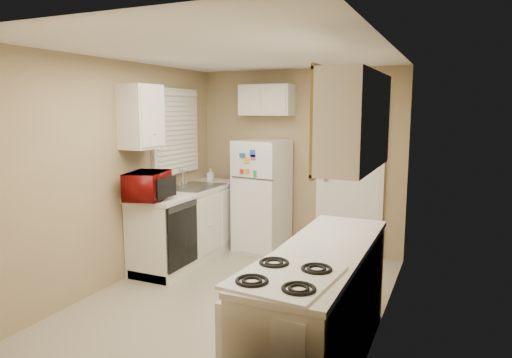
% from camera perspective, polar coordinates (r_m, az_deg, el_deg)
% --- Properties ---
extents(floor, '(3.80, 3.80, 0.00)m').
position_cam_1_polar(floor, '(4.72, -2.55, -14.81)').
color(floor, '#B5AB92').
rests_on(floor, ground).
extents(ceiling, '(3.80, 3.80, 0.00)m').
position_cam_1_polar(ceiling, '(4.36, -2.77, 15.52)').
color(ceiling, white).
rests_on(ceiling, floor).
extents(wall_left, '(3.80, 3.80, 0.00)m').
position_cam_1_polar(wall_left, '(5.16, -16.71, 0.74)').
color(wall_left, tan).
rests_on(wall_left, floor).
extents(wall_right, '(3.80, 3.80, 0.00)m').
position_cam_1_polar(wall_right, '(3.96, 15.76, -1.55)').
color(wall_right, tan).
rests_on(wall_right, floor).
extents(wall_back, '(2.80, 2.80, 0.00)m').
position_cam_1_polar(wall_back, '(6.12, 5.33, 2.29)').
color(wall_back, tan).
rests_on(wall_back, floor).
extents(wall_front, '(2.80, 2.80, 0.00)m').
position_cam_1_polar(wall_front, '(2.85, -20.13, -5.77)').
color(wall_front, tan).
rests_on(wall_front, floor).
extents(left_counter, '(0.60, 1.80, 0.90)m').
position_cam_1_polar(left_counter, '(5.83, -8.34, -5.58)').
color(left_counter, silver).
rests_on(left_counter, floor).
extents(dishwasher, '(0.03, 0.58, 0.72)m').
position_cam_1_polar(dishwasher, '(5.18, -9.18, -6.98)').
color(dishwasher, black).
rests_on(dishwasher, floor).
extents(sink, '(0.54, 0.74, 0.16)m').
position_cam_1_polar(sink, '(5.87, -7.65, -1.38)').
color(sink, gray).
rests_on(sink, left_counter).
extents(microwave, '(0.61, 0.44, 0.37)m').
position_cam_1_polar(microwave, '(5.14, -13.39, -0.84)').
color(microwave, maroon).
rests_on(microwave, left_counter).
extents(soap_bottle, '(0.09, 0.09, 0.18)m').
position_cam_1_polar(soap_bottle, '(6.30, -5.70, 0.63)').
color(soap_bottle, silver).
rests_on(soap_bottle, left_counter).
extents(window_blinds, '(0.10, 0.98, 1.08)m').
position_cam_1_polar(window_blinds, '(5.93, -9.95, 5.87)').
color(window_blinds, silver).
rests_on(window_blinds, wall_left).
extents(upper_cabinet_left, '(0.30, 0.45, 0.70)m').
position_cam_1_polar(upper_cabinet_left, '(5.18, -14.14, 7.55)').
color(upper_cabinet_left, silver).
rests_on(upper_cabinet_left, wall_left).
extents(refrigerator, '(0.68, 0.66, 1.48)m').
position_cam_1_polar(refrigerator, '(6.05, 0.75, -2.15)').
color(refrigerator, white).
rests_on(refrigerator, floor).
extents(cabinet_over_fridge, '(0.70, 0.30, 0.40)m').
position_cam_1_polar(cabinet_over_fridge, '(6.09, 1.36, 9.84)').
color(cabinet_over_fridge, silver).
rests_on(cabinet_over_fridge, wall_back).
extents(interior_door, '(0.86, 0.06, 2.08)m').
position_cam_1_polar(interior_door, '(5.92, 11.61, 0.18)').
color(interior_door, white).
rests_on(interior_door, floor).
extents(right_counter, '(0.60, 2.00, 0.90)m').
position_cam_1_polar(right_counter, '(3.49, 8.16, -15.66)').
color(right_counter, silver).
rests_on(right_counter, floor).
extents(stove, '(0.61, 0.73, 0.82)m').
position_cam_1_polar(stove, '(2.97, 3.60, -21.06)').
color(stove, white).
rests_on(stove, floor).
extents(upper_cabinet_right, '(0.30, 1.20, 0.70)m').
position_cam_1_polar(upper_cabinet_right, '(3.44, 12.46, 7.10)').
color(upper_cabinet_right, silver).
rests_on(upper_cabinet_right, wall_right).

